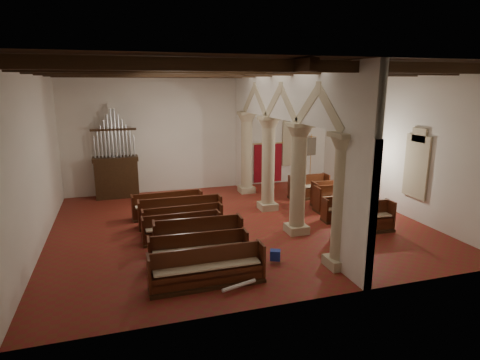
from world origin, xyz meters
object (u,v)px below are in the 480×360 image
object	(u,v)px
processional_banner	(310,168)
lectern	(129,186)
aisle_pew_0	(366,221)
pipe_organ	(116,170)
nave_pew_0	(207,274)

from	to	relation	value
processional_banner	lectern	bearing A→B (deg)	167.44
aisle_pew_0	pipe_organ	bearing A→B (deg)	142.81
pipe_organ	processional_banner	distance (m)	10.31
lectern	nave_pew_0	size ratio (longest dim) A/B	0.38
pipe_organ	lectern	distance (m)	1.03
pipe_organ	nave_pew_0	xyz separation A→B (m)	(2.26, -9.98, -1.03)
pipe_organ	lectern	xyz separation A→B (m)	(0.56, -0.01, -0.87)
nave_pew_0	processional_banner	bearing A→B (deg)	50.45
pipe_organ	aisle_pew_0	world-z (taller)	pipe_organ
pipe_organ	lectern	size ratio (longest dim) A/B	3.62
aisle_pew_0	processional_banner	bearing A→B (deg)	82.69
lectern	processional_banner	size ratio (longest dim) A/B	0.44
processional_banner	pipe_organ	bearing A→B (deg)	167.43
lectern	nave_pew_0	distance (m)	10.11
lectern	aisle_pew_0	distance (m)	11.27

